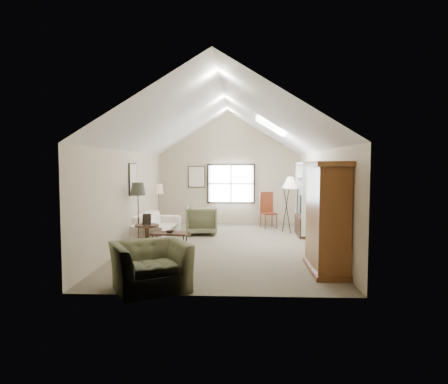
{
  "coord_description": "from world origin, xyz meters",
  "views": [
    {
      "loc": [
        0.47,
        -10.38,
        2.15
      ],
      "look_at": [
        0.0,
        0.4,
        1.4
      ],
      "focal_mm": 32.0,
      "sensor_mm": 36.0,
      "label": 1
    }
  ],
  "objects_px": {
    "armchair_far": "(202,220)",
    "coffee_table": "(170,242)",
    "side_table": "(147,237)",
    "side_chair": "(269,210)",
    "armchair_near": "(151,266)",
    "sofa": "(156,225)",
    "armoire": "(327,217)"
  },
  "relations": [
    {
      "from": "armchair_near",
      "to": "armchair_far",
      "type": "relative_size",
      "value": 1.3
    },
    {
      "from": "armchair_near",
      "to": "side_table",
      "type": "distance_m",
      "value": 3.37
    },
    {
      "from": "armchair_near",
      "to": "side_table",
      "type": "height_order",
      "value": "armchair_near"
    },
    {
      "from": "armoire",
      "to": "armchair_near",
      "type": "xyz_separation_m",
      "value": [
        -3.27,
        -1.28,
        -0.7
      ]
    },
    {
      "from": "sofa",
      "to": "armchair_near",
      "type": "relative_size",
      "value": 1.98
    },
    {
      "from": "armchair_far",
      "to": "side_table",
      "type": "xyz_separation_m",
      "value": [
        -1.19,
        -2.16,
        -0.13
      ]
    },
    {
      "from": "armoire",
      "to": "armchair_near",
      "type": "relative_size",
      "value": 1.77
    },
    {
      "from": "side_chair",
      "to": "armchair_near",
      "type": "bearing_deg",
      "value": -128.47
    },
    {
      "from": "side_table",
      "to": "side_chair",
      "type": "relative_size",
      "value": 0.51
    },
    {
      "from": "armchair_far",
      "to": "coffee_table",
      "type": "bearing_deg",
      "value": 72.8
    },
    {
      "from": "armchair_far",
      "to": "side_chair",
      "type": "distance_m",
      "value": 2.46
    },
    {
      "from": "side_table",
      "to": "side_chair",
      "type": "xyz_separation_m",
      "value": [
        3.32,
        3.39,
        0.3
      ]
    },
    {
      "from": "sofa",
      "to": "coffee_table",
      "type": "xyz_separation_m",
      "value": [
        0.73,
        -1.84,
        -0.13
      ]
    },
    {
      "from": "sofa",
      "to": "armchair_near",
      "type": "height_order",
      "value": "armchair_near"
    },
    {
      "from": "armchair_far",
      "to": "armchair_near",
      "type": "bearing_deg",
      "value": 82.21
    },
    {
      "from": "side_table",
      "to": "armchair_far",
      "type": "bearing_deg",
      "value": 61.15
    },
    {
      "from": "armchair_far",
      "to": "side_table",
      "type": "bearing_deg",
      "value": 57.03
    },
    {
      "from": "armchair_near",
      "to": "coffee_table",
      "type": "distance_m",
      "value": 3.03
    },
    {
      "from": "sofa",
      "to": "side_chair",
      "type": "height_order",
      "value": "side_chair"
    },
    {
      "from": "sofa",
      "to": "side_table",
      "type": "relative_size",
      "value": 3.99
    },
    {
      "from": "armoire",
      "to": "side_table",
      "type": "height_order",
      "value": "armoire"
    },
    {
      "from": "armchair_far",
      "to": "coffee_table",
      "type": "xyz_separation_m",
      "value": [
        -0.56,
        -2.4,
        -0.2
      ]
    },
    {
      "from": "armoire",
      "to": "armchair_near",
      "type": "distance_m",
      "value": 3.58
    },
    {
      "from": "armoire",
      "to": "side_chair",
      "type": "distance_m",
      "value": 5.45
    },
    {
      "from": "armchair_near",
      "to": "side_chair",
      "type": "bearing_deg",
      "value": 41.47
    },
    {
      "from": "armoire",
      "to": "sofa",
      "type": "relative_size",
      "value": 0.9
    },
    {
      "from": "coffee_table",
      "to": "side_table",
      "type": "distance_m",
      "value": 0.68
    },
    {
      "from": "armchair_far",
      "to": "coffee_table",
      "type": "relative_size",
      "value": 1.06
    },
    {
      "from": "armchair_near",
      "to": "armchair_far",
      "type": "xyz_separation_m",
      "value": [
        0.35,
        5.43,
        0.03
      ]
    },
    {
      "from": "coffee_table",
      "to": "armchair_far",
      "type": "bearing_deg",
      "value": 76.92
    },
    {
      "from": "armoire",
      "to": "sofa",
      "type": "xyz_separation_m",
      "value": [
        -4.21,
        3.59,
        -0.74
      ]
    },
    {
      "from": "armchair_far",
      "to": "side_chair",
      "type": "height_order",
      "value": "side_chair"
    }
  ]
}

